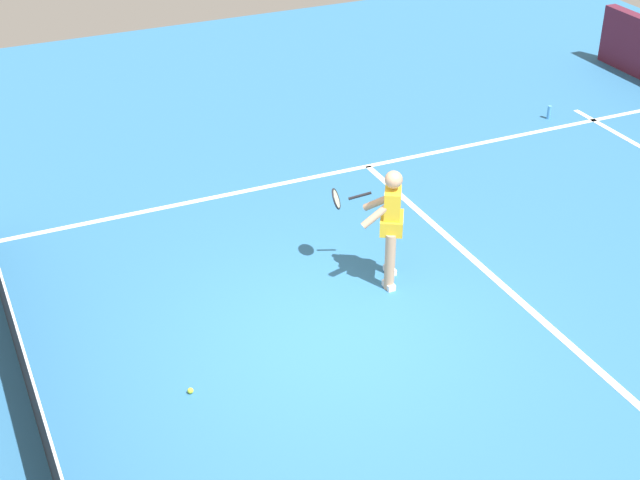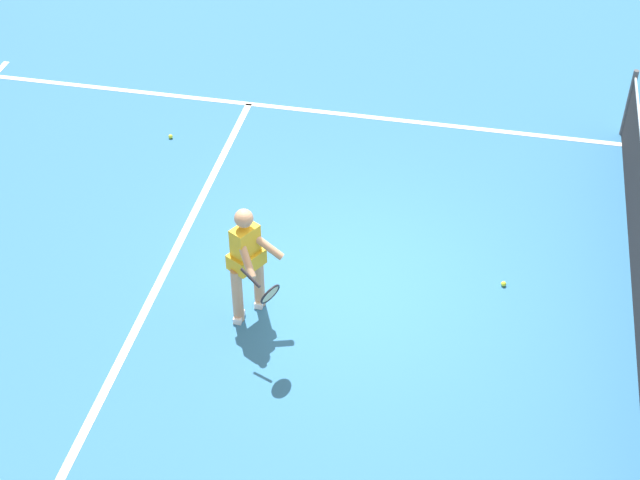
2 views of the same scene
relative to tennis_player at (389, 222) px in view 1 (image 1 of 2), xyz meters
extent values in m
plane|color=teal|center=(-0.82, 1.10, -0.85)|extent=(24.21, 24.21, 0.00)
cube|color=white|center=(-0.82, -1.27, -0.84)|extent=(7.75, 0.10, 0.01)
cube|color=white|center=(3.06, 1.10, -0.84)|extent=(0.10, 16.62, 0.01)
cube|color=#232326|center=(-0.82, 4.56, -0.36)|extent=(8.27, 0.02, 0.98)
cube|color=white|center=(-0.82, 4.56, 0.15)|extent=(8.27, 0.02, 0.04)
cylinder|color=tan|center=(-0.18, 0.07, -0.46)|extent=(0.13, 0.13, 0.78)
cylinder|color=tan|center=(0.13, -0.11, -0.46)|extent=(0.13, 0.13, 0.78)
cube|color=white|center=(-0.18, 0.07, -0.81)|extent=(0.20, 0.10, 0.08)
cube|color=white|center=(0.13, -0.11, -0.81)|extent=(0.20, 0.10, 0.08)
cube|color=gold|center=(-0.02, -0.02, 0.19)|extent=(0.38, 0.33, 0.52)
cube|color=gold|center=(-0.02, -0.02, -0.01)|extent=(0.49, 0.44, 0.20)
sphere|color=tan|center=(-0.02, -0.02, 0.59)|extent=(0.22, 0.22, 0.22)
cylinder|color=tan|center=(-0.08, 0.18, 0.21)|extent=(0.13, 0.48, 0.37)
cylinder|color=tan|center=(0.18, 0.03, 0.21)|extent=(0.44, 0.35, 0.37)
cylinder|color=black|center=(0.48, 0.17, 0.17)|extent=(0.18, 0.27, 0.14)
torus|color=black|center=(0.63, 0.43, 0.11)|extent=(0.31, 0.25, 0.28)
cylinder|color=beige|center=(0.63, 0.43, 0.11)|extent=(0.25, 0.20, 0.23)
sphere|color=#D1E533|center=(-1.12, 2.98, -0.81)|extent=(0.07, 0.07, 0.07)
cylinder|color=#4C9EE5|center=(3.45, -5.04, -0.73)|extent=(0.07, 0.07, 0.24)
camera|label=1|loc=(-8.88, 4.97, 5.70)|focal=52.91mm
camera|label=2|loc=(8.08, 2.52, 7.20)|focal=53.71mm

